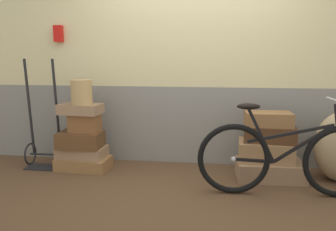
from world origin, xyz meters
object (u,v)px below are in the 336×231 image
at_px(suitcase_3, 85,123).
at_px(bicycle, 286,158).
at_px(suitcase_7, 270,134).
at_px(wicker_basket, 82,92).
at_px(luggage_trolley, 44,141).
at_px(suitcase_0, 84,163).
at_px(suitcase_5, 270,170).
at_px(suitcase_2, 81,140).
at_px(suitcase_1, 82,152).
at_px(suitcase_8, 268,119).
at_px(suitcase_4, 80,109).
at_px(suitcase_6, 266,151).

relative_size(suitcase_3, bicycle, 0.20).
height_order(suitcase_7, wicker_basket, wicker_basket).
height_order(wicker_basket, luggage_trolley, luggage_trolley).
bearing_deg(bicycle, wicker_basket, 167.66).
relative_size(suitcase_0, suitcase_5, 0.85).
bearing_deg(suitcase_2, bicycle, -12.51).
bearing_deg(bicycle, suitcase_7, 99.46).
xyz_separation_m(suitcase_0, luggage_trolley, (-0.51, 0.06, 0.24)).
bearing_deg(wicker_basket, suitcase_2, 178.27).
height_order(suitcase_1, suitcase_8, suitcase_8).
xyz_separation_m(suitcase_1, suitcase_2, (-0.00, -0.03, 0.15)).
distance_m(suitcase_4, bicycle, 2.32).
xyz_separation_m(suitcase_2, suitcase_3, (0.06, 0.01, 0.20)).
relative_size(suitcase_2, suitcase_8, 1.04).
bearing_deg(suitcase_3, suitcase_2, -160.45).
bearing_deg(suitcase_7, suitcase_3, -174.10).
xyz_separation_m(suitcase_6, bicycle, (0.12, -0.48, 0.07)).
distance_m(suitcase_1, bicycle, 2.30).
distance_m(suitcase_8, bicycle, 0.58).
xyz_separation_m(suitcase_5, luggage_trolley, (-2.66, 0.09, 0.21)).
bearing_deg(suitcase_8, luggage_trolley, 176.28).
distance_m(suitcase_0, suitcase_8, 2.19).
xyz_separation_m(suitcase_2, suitcase_6, (2.12, 0.00, -0.06)).
distance_m(suitcase_3, wicker_basket, 0.37).
xyz_separation_m(suitcase_1, suitcase_5, (2.17, -0.05, -0.11)).
bearing_deg(suitcase_2, suitcase_7, -0.06).
bearing_deg(wicker_basket, suitcase_1, 142.61).
height_order(suitcase_1, suitcase_2, suitcase_2).
distance_m(suitcase_5, wicker_basket, 2.29).
bearing_deg(suitcase_6, bicycle, -72.95).
relative_size(suitcase_2, suitcase_4, 1.06).
distance_m(suitcase_3, suitcase_6, 2.08).
xyz_separation_m(suitcase_2, suitcase_5, (2.17, -0.03, -0.26)).
bearing_deg(luggage_trolley, suitcase_3, -5.44).
height_order(suitcase_0, wicker_basket, wicker_basket).
xyz_separation_m(suitcase_0, suitcase_5, (2.15, -0.04, 0.03)).
bearing_deg(wicker_basket, bicycle, -12.34).
distance_m(suitcase_7, suitcase_8, 0.16).
bearing_deg(suitcase_7, suitcase_4, -174.36).
height_order(suitcase_5, suitcase_7, suitcase_7).
xyz_separation_m(suitcase_7, luggage_trolley, (-2.65, 0.05, -0.19)).
bearing_deg(luggage_trolley, suitcase_4, -4.86).
relative_size(suitcase_6, bicycle, 0.34).
xyz_separation_m(suitcase_7, bicycle, (0.08, -0.49, -0.13)).
relative_size(suitcase_1, suitcase_3, 1.61).
xyz_separation_m(suitcase_0, suitcase_7, (2.13, 0.00, 0.43)).
relative_size(suitcase_0, suitcase_8, 1.26).
bearing_deg(wicker_basket, suitcase_4, 142.82).
height_order(suitcase_3, suitcase_7, suitcase_3).
distance_m(suitcase_8, luggage_trolley, 2.65).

